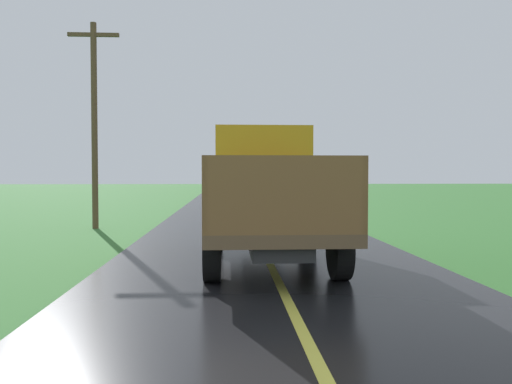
# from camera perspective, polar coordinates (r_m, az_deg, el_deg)

# --- Properties ---
(banana_truck_near) EXTENTS (2.38, 5.82, 2.80)m
(banana_truck_near) POSITION_cam_1_polar(r_m,az_deg,el_deg) (10.77, 1.03, 0.15)
(banana_truck_near) COLOR #2D2D30
(banana_truck_near) RESTS_ON road_surface
(utility_pole_roadside) EXTENTS (1.68, 0.20, 6.87)m
(utility_pole_roadside) POSITION_cam_1_polar(r_m,az_deg,el_deg) (17.91, -17.76, 7.86)
(utility_pole_roadside) COLOR brown
(utility_pole_roadside) RESTS_ON ground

